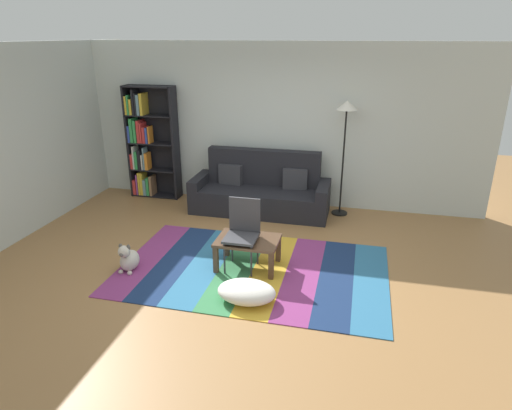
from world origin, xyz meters
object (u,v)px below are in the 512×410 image
object	(u,v)px
standing_lamp	(346,121)
folding_chair	(243,228)
coffee_table	(248,244)
couch	(261,192)
pouf	(247,292)
dog	(129,259)
tv_remote	(250,240)
bookshelf	(147,144)

from	to	relation	value
standing_lamp	folding_chair	distance (m)	2.58
coffee_table	standing_lamp	size ratio (longest dim) A/B	0.42
couch	standing_lamp	distance (m)	1.79
pouf	folding_chair	xyz separation A→B (m)	(-0.25, 0.78, 0.41)
dog	folding_chair	distance (m)	1.49
dog	tv_remote	world-z (taller)	tv_remote
dog	standing_lamp	size ratio (longest dim) A/B	0.21
coffee_table	tv_remote	bearing A→B (deg)	-39.35
bookshelf	tv_remote	bearing A→B (deg)	-42.56
bookshelf	dog	bearing A→B (deg)	-69.52
dog	folding_chair	size ratio (longest dim) A/B	0.44
standing_lamp	bookshelf	bearing A→B (deg)	178.09
tv_remote	folding_chair	bearing A→B (deg)	143.86
dog	folding_chair	world-z (taller)	folding_chair
standing_lamp	coffee_table	bearing A→B (deg)	-115.86
pouf	tv_remote	xyz separation A→B (m)	(-0.14, 0.73, 0.28)
dog	tv_remote	size ratio (longest dim) A/B	2.65
coffee_table	pouf	xyz separation A→B (m)	(0.18, -0.77, -0.21)
bookshelf	dog	distance (m)	2.96
coffee_table	tv_remote	world-z (taller)	tv_remote
tv_remote	folding_chair	distance (m)	0.17
bookshelf	folding_chair	world-z (taller)	bookshelf
standing_lamp	folding_chair	world-z (taller)	standing_lamp
couch	bookshelf	bearing A→B (deg)	172.49
pouf	coffee_table	bearing A→B (deg)	103.34
coffee_table	dog	xyz separation A→B (m)	(-1.43, -0.43, -0.17)
dog	coffee_table	bearing A→B (deg)	16.82
pouf	bookshelf	bearing A→B (deg)	131.03
dog	standing_lamp	xyz separation A→B (m)	(2.46, 2.55, 1.39)
bookshelf	tv_remote	distance (m)	3.40
couch	coffee_table	bearing A→B (deg)	-81.93
standing_lamp	pouf	bearing A→B (deg)	-106.34
couch	bookshelf	world-z (taller)	bookshelf
coffee_table	folding_chair	distance (m)	0.22
dog	pouf	bearing A→B (deg)	-11.65
dog	tv_remote	xyz separation A→B (m)	(1.47, 0.40, 0.24)
couch	dog	bearing A→B (deg)	-115.89
pouf	standing_lamp	size ratio (longest dim) A/B	0.35
folding_chair	bookshelf	bearing A→B (deg)	164.20
bookshelf	folding_chair	size ratio (longest dim) A/B	2.20
bookshelf	coffee_table	xyz separation A→B (m)	(2.43, -2.23, -0.64)
standing_lamp	tv_remote	xyz separation A→B (m)	(-0.99, -2.15, -1.14)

